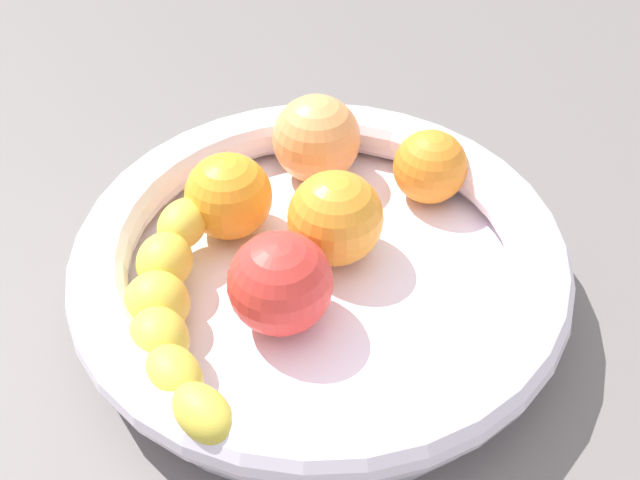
% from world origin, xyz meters
% --- Properties ---
extents(kitchen_counter, '(1.20, 1.20, 0.03)m').
position_xyz_m(kitchen_counter, '(0.00, 0.00, 0.01)').
color(kitchen_counter, '#665F5D').
rests_on(kitchen_counter, ground).
extents(fruit_bowl, '(0.33, 0.33, 0.06)m').
position_xyz_m(fruit_bowl, '(0.00, 0.00, 0.06)').
color(fruit_bowl, white).
rests_on(fruit_bowl, kitchen_counter).
extents(banana_draped_left, '(0.09, 0.23, 0.05)m').
position_xyz_m(banana_draped_left, '(-0.09, -0.05, 0.08)').
color(banana_draped_left, yellow).
rests_on(banana_draped_left, fruit_bowl).
extents(orange_front, '(0.06, 0.06, 0.06)m').
position_xyz_m(orange_front, '(0.08, 0.09, 0.08)').
color(orange_front, orange).
rests_on(orange_front, fruit_bowl).
extents(orange_mid_left, '(0.06, 0.06, 0.06)m').
position_xyz_m(orange_mid_left, '(-0.07, 0.04, 0.08)').
color(orange_mid_left, orange).
rests_on(orange_mid_left, fruit_bowl).
extents(orange_mid_right, '(0.07, 0.07, 0.07)m').
position_xyz_m(orange_mid_right, '(0.01, 0.02, 0.08)').
color(orange_mid_right, orange).
rests_on(orange_mid_right, fruit_bowl).
extents(tomato_red, '(0.07, 0.07, 0.07)m').
position_xyz_m(tomato_red, '(-0.02, -0.04, 0.08)').
color(tomato_red, red).
rests_on(tomato_red, fruit_bowl).
extents(peach_blush, '(0.07, 0.07, 0.07)m').
position_xyz_m(peach_blush, '(-0.01, 0.11, 0.08)').
color(peach_blush, '#F99B57').
rests_on(peach_blush, fruit_bowl).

